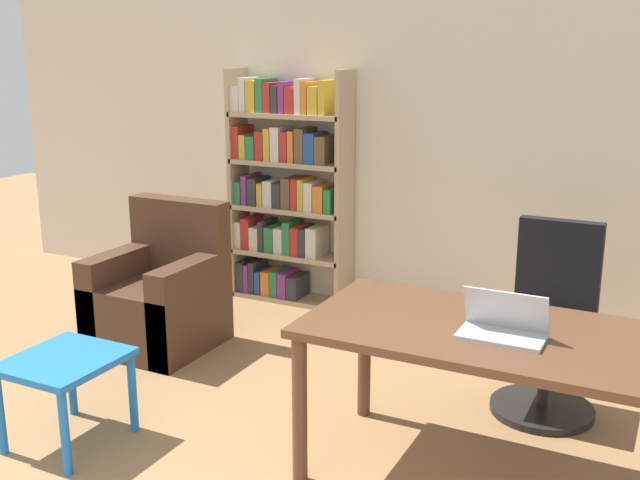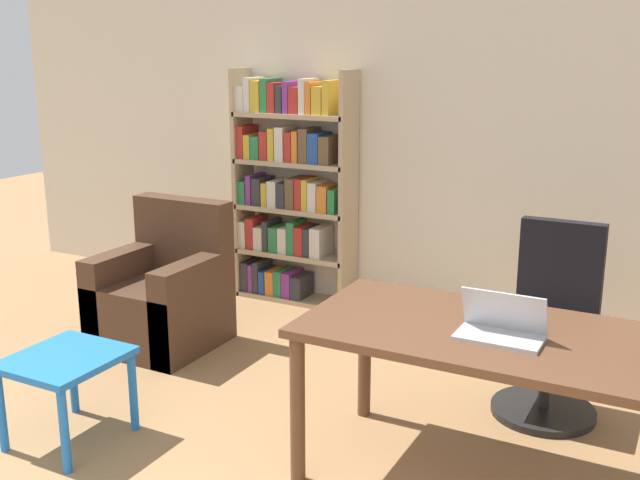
{
  "view_description": "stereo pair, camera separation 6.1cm",
  "coord_description": "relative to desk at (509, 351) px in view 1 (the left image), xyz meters",
  "views": [
    {
      "loc": [
        1.71,
        -0.66,
        1.96
      ],
      "look_at": [
        0.03,
        2.65,
        1.01
      ],
      "focal_mm": 42.0,
      "sensor_mm": 36.0,
      "label": 1
    },
    {
      "loc": [
        1.76,
        -0.63,
        1.96
      ],
      "look_at": [
        0.03,
        2.65,
        1.01
      ],
      "focal_mm": 42.0,
      "sensor_mm": 36.0,
      "label": 2
    }
  ],
  "objects": [
    {
      "name": "office_chair",
      "position": [
        0.02,
        0.91,
        -0.22
      ],
      "size": [
        0.57,
        0.57,
        1.06
      ],
      "color": "black",
      "rests_on": "ground_plane"
    },
    {
      "name": "armchair",
      "position": [
        -2.49,
        0.68,
        -0.35
      ],
      "size": [
        0.74,
        0.73,
        0.97
      ],
      "color": "#472D1E",
      "rests_on": "ground_plane"
    },
    {
      "name": "bookshelf",
      "position": [
        -2.2,
        1.89,
        0.23
      ],
      "size": [
        0.98,
        0.28,
        1.82
      ],
      "color": "tan",
      "rests_on": "ground_plane"
    },
    {
      "name": "wall_back",
      "position": [
        -1.07,
        2.08,
        0.68
      ],
      "size": [
        8.0,
        0.06,
        2.7
      ],
      "color": "beige",
      "rests_on": "ground_plane"
    },
    {
      "name": "laptop",
      "position": [
        -0.02,
        -0.07,
        0.14
      ],
      "size": [
        0.36,
        0.2,
        0.2
      ],
      "color": "#B2B2B7",
      "rests_on": "desk"
    },
    {
      "name": "desk",
      "position": [
        0.0,
        0.0,
        0.0
      ],
      "size": [
        1.82,
        0.86,
        0.76
      ],
      "color": "brown",
      "rests_on": "ground_plane"
    },
    {
      "name": "side_table_blue",
      "position": [
        -2.07,
        -0.59,
        -0.28
      ],
      "size": [
        0.5,
        0.55,
        0.47
      ],
      "color": "blue",
      "rests_on": "ground_plane"
    }
  ]
}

